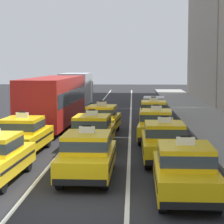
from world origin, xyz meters
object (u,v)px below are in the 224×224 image
(taxi_center_nearest, at_px, (87,154))
(bus_left_third, at_px, (54,99))
(taxi_center_second, at_px, (92,132))
(taxi_left_second, at_px, (23,135))
(taxi_right_fourth, at_px, (153,113))
(box_truck_left_fourth, at_px, (77,90))
(taxi_right_second, at_px, (164,141))
(sedan_right_fifth, at_px, (154,106))
(taxi_right_third, at_px, (156,125))
(taxi_center_third, at_px, (102,119))
(taxi_right_nearest, at_px, (185,170))

(taxi_center_nearest, bearing_deg, bus_left_third, 104.30)
(taxi_center_second, bearing_deg, taxi_left_second, -160.87)
(taxi_right_fourth, bearing_deg, box_truck_left_fourth, 120.84)
(taxi_center_second, bearing_deg, taxi_center_nearest, -86.85)
(taxi_right_second, bearing_deg, taxi_center_nearest, -133.98)
(taxi_center_nearest, bearing_deg, taxi_right_second, 46.02)
(taxi_left_second, bearing_deg, sedan_right_fifth, 66.07)
(taxi_center_nearest, height_order, sedan_right_fifth, taxi_center_nearest)
(box_truck_left_fourth, relative_size, taxi_right_third, 1.50)
(taxi_left_second, xyz_separation_m, box_truck_left_fourth, (0.07, 20.33, 0.90))
(bus_left_third, bearing_deg, box_truck_left_fourth, 89.19)
(taxi_left_second, bearing_deg, taxi_center_third, 63.04)
(taxi_left_second, distance_m, taxi_center_second, 3.26)
(taxi_center_second, distance_m, taxi_right_nearest, 8.66)
(taxi_right_second, bearing_deg, taxi_right_nearest, -87.04)
(box_truck_left_fourth, height_order, taxi_right_nearest, box_truck_left_fourth)
(taxi_left_second, bearing_deg, taxi_right_third, 30.80)
(taxi_right_second, height_order, taxi_right_fourth, same)
(taxi_center_nearest, bearing_deg, taxi_center_second, 93.15)
(taxi_center_second, relative_size, taxi_right_third, 0.99)
(taxi_right_second, xyz_separation_m, taxi_right_fourth, (0.05, 11.29, 0.00))
(taxi_right_third, bearing_deg, taxi_center_second, -140.05)
(taxi_center_nearest, height_order, taxi_right_third, same)
(taxi_right_fourth, bearing_deg, bus_left_third, -174.00)
(taxi_center_nearest, height_order, taxi_right_fourth, same)
(taxi_center_second, distance_m, taxi_right_third, 4.14)
(box_truck_left_fourth, xyz_separation_m, taxi_right_fourth, (6.31, -10.56, -0.90))
(bus_left_third, relative_size, taxi_right_third, 2.41)
(taxi_center_second, xyz_separation_m, taxi_center_third, (0.12, 5.22, 0.00))
(taxi_center_nearest, xyz_separation_m, taxi_center_third, (-0.19, 10.85, 0.00))
(taxi_right_second, bearing_deg, box_truck_left_fourth, 105.97)
(taxi_center_nearest, distance_m, sedan_right_fifth, 19.75)
(box_truck_left_fourth, relative_size, sedan_right_fifth, 1.60)
(taxi_center_second, bearing_deg, taxi_right_third, 39.95)
(taxi_center_third, bearing_deg, taxi_right_second, -68.20)
(box_truck_left_fourth, distance_m, taxi_center_second, 19.51)
(box_truck_left_fourth, height_order, sedan_right_fifth, box_truck_left_fourth)
(taxi_left_second, bearing_deg, taxi_right_nearest, -46.04)
(bus_left_third, xyz_separation_m, box_truck_left_fourth, (0.16, 11.24, -0.04))
(taxi_right_second, relative_size, taxi_right_third, 0.98)
(taxi_center_second, relative_size, taxi_center_third, 0.99)
(taxi_right_third, distance_m, sedan_right_fifth, 11.20)
(bus_left_third, xyz_separation_m, taxi_center_nearest, (3.48, -13.65, -0.94))
(taxi_right_nearest, xyz_separation_m, taxi_right_third, (-0.34, 10.57, 0.00))
(taxi_center_second, distance_m, taxi_center_third, 5.22)
(taxi_right_second, relative_size, sedan_right_fifth, 1.04)
(taxi_center_third, bearing_deg, taxi_right_nearest, -75.48)
(taxi_right_third, bearing_deg, taxi_right_second, -89.26)
(taxi_center_nearest, distance_m, taxi_right_second, 4.22)
(taxi_right_nearest, relative_size, taxi_right_fourth, 1.00)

